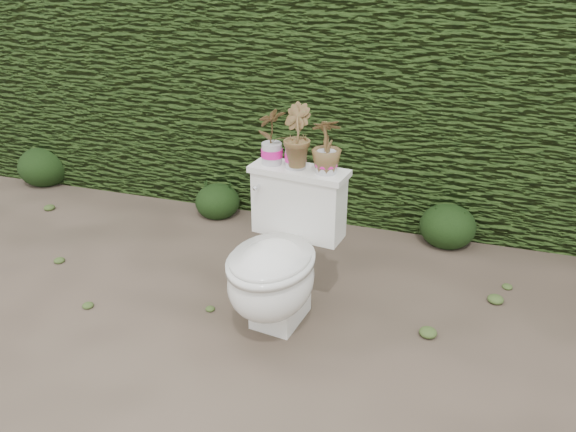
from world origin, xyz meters
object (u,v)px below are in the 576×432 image
(potted_plant_right, at_px, (327,148))
(potted_plant_left, at_px, (272,137))
(toilet, at_px, (279,262))
(potted_plant_center, at_px, (296,138))

(potted_plant_right, bearing_deg, potted_plant_left, -31.00)
(potted_plant_left, bearing_deg, potted_plant_right, 123.89)
(toilet, bearing_deg, potted_plant_right, 58.81)
(toilet, distance_m, potted_plant_right, 0.62)
(potted_plant_left, xyz_separation_m, potted_plant_center, (0.13, -0.02, 0.01))
(potted_plant_center, bearing_deg, potted_plant_right, -136.05)
(potted_plant_left, bearing_deg, potted_plant_center, 123.89)
(potted_plant_right, bearing_deg, toilet, 27.81)
(potted_plant_left, bearing_deg, toilet, 66.39)
(toilet, height_order, potted_plant_left, potted_plant_left)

